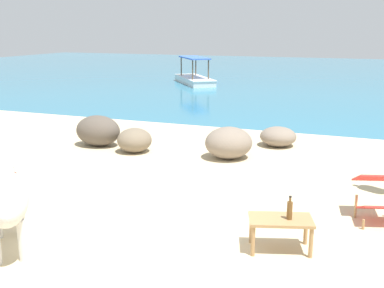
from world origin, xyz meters
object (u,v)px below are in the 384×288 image
Objects in this scene: cow at (6,197)px; boat_white at (194,78)px; bottle at (290,210)px; low_bench_table at (281,224)px; deck_chair_near at (377,194)px.

cow is 18.09m from boat_white.
low_bench_table is at bearing -173.60° from bottle.
bottle is at bearing -12.16° from boat_white.
boat_white is at bearing 114.41° from bottle.
cow is 1.80× the size of low_bench_table.
low_bench_table is 0.24× the size of boat_white.
deck_chair_near is at bearing -7.23° from boat_white.
cow is 3.35m from low_bench_table.
cow is at bearing -160.78° from bottle.
deck_chair_near is at bearing -100.51° from cow.
cow is at bearing -177.75° from low_bench_table.
boat_white is at bearing 96.77° from low_bench_table.
cow reaches higher than deck_chair_near.
bottle reaches higher than deck_chair_near.
deck_chair_near reaches higher than low_bench_table.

